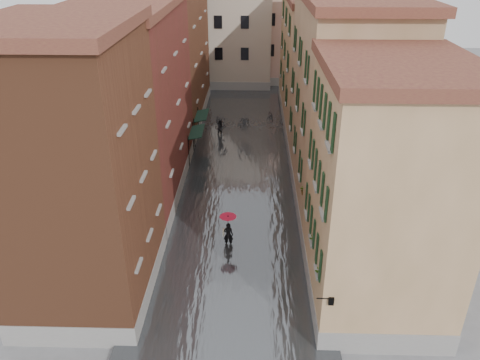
# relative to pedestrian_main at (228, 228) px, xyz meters

# --- Properties ---
(ground) EXTENTS (120.00, 120.00, 0.00)m
(ground) POSITION_rel_pedestrian_main_xyz_m (0.33, -1.94, -1.29)
(ground) COLOR slate
(ground) RESTS_ON ground
(floodwater) EXTENTS (10.00, 60.00, 0.20)m
(floodwater) POSITION_rel_pedestrian_main_xyz_m (0.33, 11.06, -1.19)
(floodwater) COLOR #474A4E
(floodwater) RESTS_ON ground
(building_left_near) EXTENTS (6.00, 8.00, 13.00)m
(building_left_near) POSITION_rel_pedestrian_main_xyz_m (-6.67, -3.94, 5.21)
(building_left_near) COLOR brown
(building_left_near) RESTS_ON ground
(building_left_mid) EXTENTS (6.00, 14.00, 12.50)m
(building_left_mid) POSITION_rel_pedestrian_main_xyz_m (-6.67, 7.06, 4.96)
(building_left_mid) COLOR maroon
(building_left_mid) RESTS_ON ground
(building_left_far) EXTENTS (6.00, 16.00, 14.00)m
(building_left_far) POSITION_rel_pedestrian_main_xyz_m (-6.67, 22.06, 5.71)
(building_left_far) COLOR brown
(building_left_far) RESTS_ON ground
(building_right_near) EXTENTS (6.00, 8.00, 11.50)m
(building_right_near) POSITION_rel_pedestrian_main_xyz_m (7.33, -3.94, 4.46)
(building_right_near) COLOR #9D7C51
(building_right_near) RESTS_ON ground
(building_right_mid) EXTENTS (6.00, 14.00, 13.00)m
(building_right_mid) POSITION_rel_pedestrian_main_xyz_m (7.33, 7.06, 5.21)
(building_right_mid) COLOR tan
(building_right_mid) RESTS_ON ground
(building_right_far) EXTENTS (6.00, 16.00, 11.50)m
(building_right_far) POSITION_rel_pedestrian_main_xyz_m (7.33, 22.06, 4.46)
(building_right_far) COLOR #9D7C51
(building_right_far) RESTS_ON ground
(building_end_cream) EXTENTS (12.00, 9.00, 13.00)m
(building_end_cream) POSITION_rel_pedestrian_main_xyz_m (-2.67, 36.06, 5.21)
(building_end_cream) COLOR #B6A290
(building_end_cream) RESTS_ON ground
(building_end_pink) EXTENTS (10.00, 9.00, 12.00)m
(building_end_pink) POSITION_rel_pedestrian_main_xyz_m (6.33, 38.06, 4.71)
(building_end_pink) COLOR tan
(building_end_pink) RESTS_ON ground
(awning_near) EXTENTS (1.09, 3.01, 2.80)m
(awning_near) POSITION_rel_pedestrian_main_xyz_m (-3.16, 11.98, 1.18)
(awning_near) COLOR black
(awning_near) RESTS_ON ground
(awning_far) EXTENTS (1.09, 3.08, 2.80)m
(awning_far) POSITION_rel_pedestrian_main_xyz_m (-3.16, 15.86, 1.18)
(awning_far) COLOR black
(awning_far) RESTS_ON ground
(wall_lantern) EXTENTS (0.71, 0.22, 0.35)m
(wall_lantern) POSITION_rel_pedestrian_main_xyz_m (4.66, -7.94, 1.72)
(wall_lantern) COLOR black
(wall_lantern) RESTS_ON ground
(window_planters) EXTENTS (0.59, 8.46, 0.84)m
(window_planters) POSITION_rel_pedestrian_main_xyz_m (4.45, -3.06, 2.22)
(window_planters) COLOR maroon
(window_planters) RESTS_ON ground
(pedestrian_main) EXTENTS (1.00, 1.00, 2.06)m
(pedestrian_main) POSITION_rel_pedestrian_main_xyz_m (0.00, 0.00, 0.00)
(pedestrian_main) COLOR black
(pedestrian_main) RESTS_ON ground
(pedestrian_far) EXTENTS (0.96, 0.86, 1.62)m
(pedestrian_far) POSITION_rel_pedestrian_main_xyz_m (-1.57, 17.37, -0.48)
(pedestrian_far) COLOR black
(pedestrian_far) RESTS_ON ground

